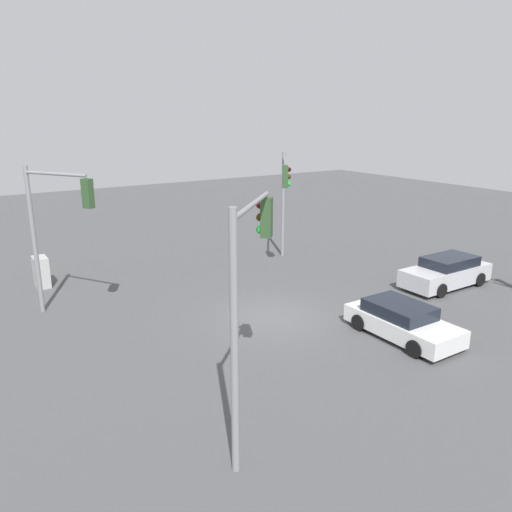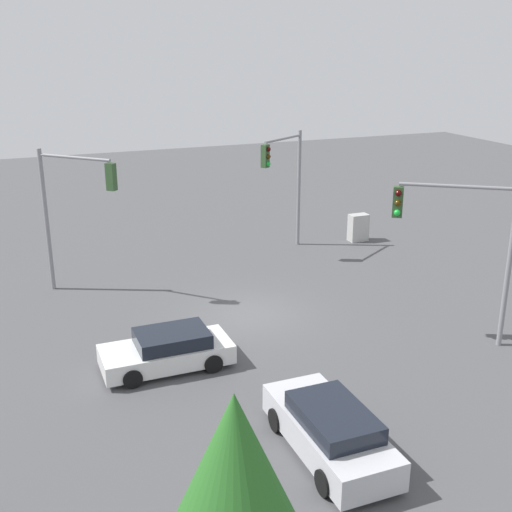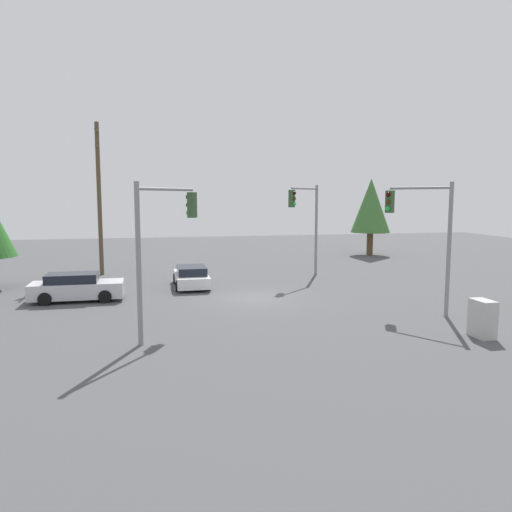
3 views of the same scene
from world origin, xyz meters
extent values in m
plane|color=#4C4C4F|center=(0.00, 0.00, 0.00)|extent=(80.00, 80.00, 0.00)
cube|color=silver|center=(1.29, 8.88, 0.57)|extent=(1.78, 4.52, 0.78)
cube|color=black|center=(1.29, 9.10, 1.18)|extent=(1.57, 2.49, 0.45)
cylinder|color=black|center=(2.14, 7.48, 0.32)|extent=(0.22, 0.65, 0.65)
cylinder|color=black|center=(0.45, 7.48, 0.32)|extent=(0.22, 0.65, 0.65)
cylinder|color=black|center=(2.14, 10.28, 0.32)|extent=(0.22, 0.65, 0.65)
cylinder|color=black|center=(0.45, 10.28, 0.32)|extent=(0.22, 0.65, 0.65)
cube|color=silver|center=(4.00, 2.90, 0.47)|extent=(4.17, 1.82, 0.61)
cube|color=black|center=(3.80, 2.90, 1.01)|extent=(2.29, 1.60, 0.45)
cylinder|color=black|center=(5.30, 3.76, 0.30)|extent=(0.61, 0.22, 0.61)
cylinder|color=black|center=(5.30, 2.04, 0.30)|extent=(0.61, 0.22, 0.61)
cylinder|color=black|center=(2.71, 3.76, 0.30)|extent=(0.61, 0.22, 0.61)
cylinder|color=black|center=(2.71, 2.04, 0.30)|extent=(0.61, 0.22, 0.61)
cylinder|color=gray|center=(-5.63, -7.47, 2.94)|extent=(0.18, 0.18, 5.89)
cylinder|color=gray|center=(-4.38, -6.68, 5.64)|extent=(2.57, 1.68, 0.12)
cube|color=#2D4C28|center=(-3.12, -5.89, 5.01)|extent=(0.44, 0.42, 1.05)
sphere|color=#360503|center=(-3.22, -5.75, 5.35)|extent=(0.22, 0.22, 0.22)
sphere|color=#392605|center=(-3.22, -5.75, 5.01)|extent=(0.22, 0.22, 0.22)
sphere|color=green|center=(-3.22, -5.75, 4.68)|extent=(0.22, 0.22, 0.22)
cylinder|color=gray|center=(-7.13, 5.65, 2.89)|extent=(0.18, 0.18, 5.79)
cylinder|color=gray|center=(-5.59, 4.57, 5.54)|extent=(3.16, 2.26, 0.12)
cube|color=#2D4C28|center=(-4.04, 3.49, 4.91)|extent=(0.44, 0.42, 1.05)
sphere|color=#360503|center=(-3.94, 3.63, 5.25)|extent=(0.22, 0.22, 0.22)
sphere|color=#392605|center=(-3.94, 3.63, 4.91)|extent=(0.22, 0.22, 0.22)
sphere|color=green|center=(-3.94, 3.63, 4.57)|extent=(0.22, 0.22, 0.22)
cylinder|color=gray|center=(6.75, -5.69, 3.00)|extent=(0.18, 0.18, 6.00)
cylinder|color=gray|center=(5.56, -4.48, 5.75)|extent=(2.47, 2.49, 0.12)
cube|color=#2D4C28|center=(4.37, -3.28, 5.13)|extent=(0.44, 0.44, 1.05)
sphere|color=#360503|center=(4.25, -3.40, 5.46)|extent=(0.22, 0.22, 0.22)
sphere|color=#392605|center=(4.25, -3.40, 5.13)|extent=(0.22, 0.22, 0.22)
sphere|color=green|center=(4.25, -3.40, 4.79)|extent=(0.22, 0.22, 0.22)
cube|color=#B2B2AD|center=(-8.87, -6.86, 0.71)|extent=(0.99, 0.60, 1.43)
camera|label=1|loc=(14.98, -10.49, 7.71)|focal=35.00mm
camera|label=2|loc=(8.28, 21.21, 10.09)|focal=45.00mm
camera|label=3|loc=(-24.90, 5.31, 5.28)|focal=35.00mm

